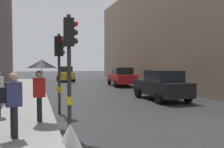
% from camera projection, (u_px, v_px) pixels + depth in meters
% --- Properties ---
extents(ground_plane, '(120.00, 120.00, 0.00)m').
position_uv_depth(ground_plane, '(194.00, 125.00, 9.06)').
color(ground_plane, '#28282B').
extents(sidewalk_kerb, '(3.35, 40.00, 0.16)m').
position_uv_depth(sidewalk_kerb, '(15.00, 104.00, 12.95)').
color(sidewalk_kerb, gray).
rests_on(sidewalk_kerb, ground).
extents(building_facade_right, '(12.00, 31.44, 10.11)m').
position_uv_depth(building_facade_right, '(203.00, 34.00, 25.44)').
color(building_facade_right, gray).
rests_on(building_facade_right, ground).
extents(traffic_light_near_right, '(0.43, 0.39, 3.42)m').
position_uv_depth(traffic_light_near_right, '(60.00, 59.00, 10.86)').
color(traffic_light_near_right, '#2D2D2D').
rests_on(traffic_light_near_right, ground).
extents(traffic_light_near_left, '(0.43, 0.24, 3.63)m').
position_uv_depth(traffic_light_near_left, '(70.00, 52.00, 7.66)').
color(traffic_light_near_left, '#2D2D2D').
rests_on(traffic_light_near_left, ground).
extents(car_yellow_taxi, '(2.20, 4.29, 1.76)m').
position_uv_depth(car_yellow_taxi, '(65.00, 74.00, 30.56)').
color(car_yellow_taxi, yellow).
rests_on(car_yellow_taxi, ground).
extents(car_red_sedan, '(2.23, 4.31, 1.76)m').
position_uv_depth(car_red_sedan, '(122.00, 77.00, 24.04)').
color(car_red_sedan, red).
rests_on(car_red_sedan, ground).
extents(car_dark_suv, '(2.10, 4.24, 1.76)m').
position_uv_depth(car_dark_suv, '(162.00, 85.00, 14.98)').
color(car_dark_suv, black).
rests_on(car_dark_suv, ground).
extents(pedestrian_with_umbrella, '(1.00, 1.00, 2.14)m').
position_uv_depth(pedestrian_with_umbrella, '(41.00, 73.00, 8.79)').
color(pedestrian_with_umbrella, black).
rests_on(pedestrian_with_umbrella, sidewalk_kerb).
extents(pedestrian_with_grey_backpack, '(0.65, 0.42, 1.77)m').
position_uv_depth(pedestrian_with_grey_backpack, '(12.00, 101.00, 6.88)').
color(pedestrian_with_grey_backpack, black).
rests_on(pedestrian_with_grey_backpack, sidewalk_kerb).
extents(warning_sign_triangle, '(0.64, 0.64, 0.65)m').
position_uv_depth(warning_sign_triangle, '(70.00, 136.00, 6.55)').
color(warning_sign_triangle, silver).
rests_on(warning_sign_triangle, ground).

